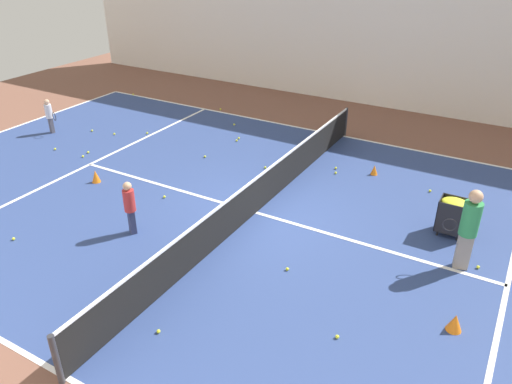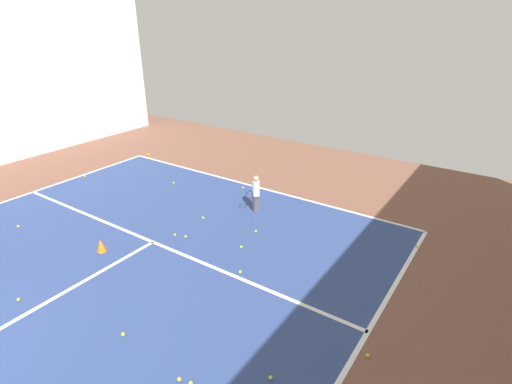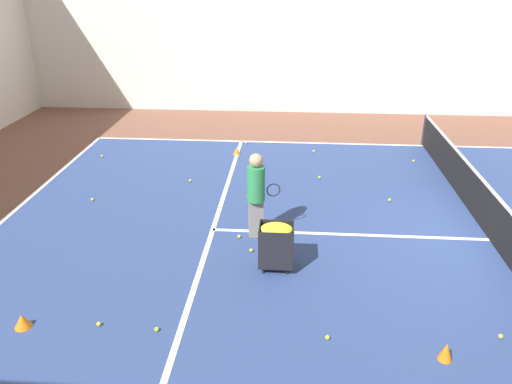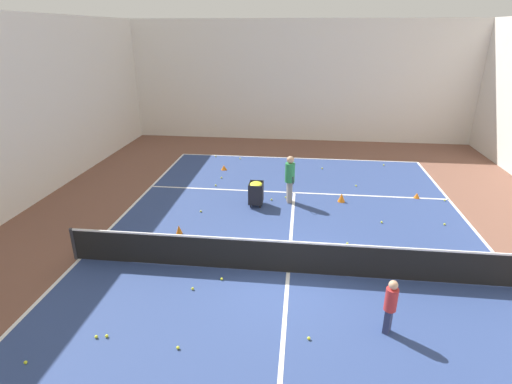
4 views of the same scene
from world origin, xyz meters
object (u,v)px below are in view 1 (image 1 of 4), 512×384
at_px(tennis_net, 256,195).
at_px(training_cone_1, 374,170).
at_px(child_midcourt, 130,204).
at_px(training_cone_0, 455,323).
at_px(coach_at_net, 469,225).
at_px(ball_cart, 453,210).
at_px(player_near_baseline, 49,114).

xyz_separation_m(tennis_net, training_cone_1, (-3.52, 1.81, -0.35)).
bearing_deg(child_midcourt, training_cone_1, 85.57).
distance_m(child_midcourt, training_cone_0, 6.99).
distance_m(coach_at_net, ball_cart, 1.33).
height_order(tennis_net, coach_at_net, coach_at_net).
relative_size(player_near_baseline, child_midcourt, 0.90).
relative_size(tennis_net, coach_at_net, 6.74).
height_order(ball_cart, training_cone_0, ball_cart).
bearing_deg(child_midcourt, coach_at_net, 48.54).
bearing_deg(training_cone_0, child_midcourt, -86.73).
bearing_deg(tennis_net, child_midcourt, -42.44).
bearing_deg(tennis_net, training_cone_0, 70.35).
relative_size(child_midcourt, training_cone_1, 4.59).
distance_m(player_near_baseline, training_cone_1, 10.75).
distance_m(player_near_baseline, training_cone_0, 13.98).
xyz_separation_m(tennis_net, ball_cart, (-1.36, 4.27, 0.13)).
distance_m(ball_cart, training_cone_0, 3.24).
relative_size(player_near_baseline, training_cone_0, 3.57).
height_order(coach_at_net, training_cone_0, coach_at_net).
bearing_deg(coach_at_net, child_midcourt, 6.90).
height_order(player_near_baseline, child_midcourt, child_midcourt).
height_order(training_cone_0, training_cone_1, training_cone_0).
distance_m(tennis_net, player_near_baseline, 8.77).
relative_size(coach_at_net, training_cone_0, 5.47).
xyz_separation_m(player_near_baseline, training_cone_1, (-2.29, 10.49, -0.52)).
bearing_deg(player_near_baseline, child_midcourt, -8.58).
distance_m(training_cone_0, training_cone_1, 6.16).
bearing_deg(player_near_baseline, tennis_net, 10.28).
bearing_deg(training_cone_1, ball_cart, 48.75).
bearing_deg(ball_cart, child_midcourt, -60.55).
bearing_deg(training_cone_0, training_cone_1, -149.20).
relative_size(player_near_baseline, ball_cart, 1.31).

